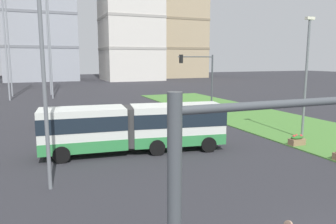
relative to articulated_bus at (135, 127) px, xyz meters
The scene contains 8 objects.
articulated_bus is the anchor object (origin of this frame).
car_maroon_sedan 11.27m from the articulated_bus, 105.26° to the left, with size 4.53×2.30×1.58m.
flower_planter_3 11.27m from the articulated_bus, 15.14° to the right, with size 1.10×0.56×0.74m.
traffic_light_near_left 17.10m from the articulated_bus, 99.65° to the right, with size 4.58×0.28×5.63m.
traffic_light_far_right 12.72m from the articulated_bus, 41.88° to the left, with size 3.76×0.28×6.42m.
streetlight_left 7.93m from the articulated_bus, 140.58° to the right, with size 0.70×0.28×9.81m.
streetlight_median 13.21m from the articulated_bus, ahead, with size 0.70×0.28×8.98m.
apartment_tower_eastcentre 94.22m from the articulated_bus, 66.13° to the left, with size 20.27×19.92×36.80m.
Camera 1 is at (-8.81, -6.02, 5.95)m, focal length 34.49 mm.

